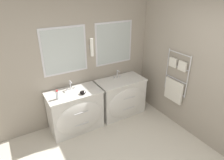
# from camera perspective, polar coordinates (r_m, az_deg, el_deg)

# --- Properties ---
(wall_back) EXTENTS (4.97, 0.14, 2.60)m
(wall_back) POSITION_cam_1_polar(r_m,az_deg,el_deg) (3.96, -10.57, 5.46)
(wall_back) COLOR #9E9384
(wall_back) RESTS_ON ground_plane
(wall_right) EXTENTS (0.13, 4.28, 2.60)m
(wall_right) POSITION_cam_1_polar(r_m,az_deg,el_deg) (3.96, 20.21, 4.03)
(wall_right) COLOR #9E9384
(wall_right) RESTS_ON ground_plane
(vanity_left) EXTENTS (1.02, 0.62, 0.82)m
(vanity_left) POSITION_cam_1_polar(r_m,az_deg,el_deg) (4.00, -10.30, -8.70)
(vanity_left) COLOR silver
(vanity_left) RESTS_ON ground_plane
(vanity_right) EXTENTS (1.02, 0.62, 0.82)m
(vanity_right) POSITION_cam_1_polar(r_m,az_deg,el_deg) (4.40, 2.69, -4.89)
(vanity_right) COLOR silver
(vanity_right) RESTS_ON ground_plane
(faucet_left) EXTENTS (0.17, 0.11, 0.18)m
(faucet_left) POSITION_cam_1_polar(r_m,az_deg,el_deg) (3.90, -11.76, -1.51)
(faucet_left) COLOR silver
(faucet_left) RESTS_ON vanity_left
(faucet_right) EXTENTS (0.17, 0.11, 0.18)m
(faucet_right) POSITION_cam_1_polar(r_m,az_deg,el_deg) (4.31, 1.57, 1.70)
(faucet_right) COLOR silver
(faucet_right) RESTS_ON vanity_right
(toiletry_bottle) EXTENTS (0.06, 0.06, 0.17)m
(toiletry_bottle) POSITION_cam_1_polar(r_m,az_deg,el_deg) (3.63, -15.33, -4.13)
(toiletry_bottle) COLOR silver
(toiletry_bottle) RESTS_ON vanity_left
(amenity_bowl) EXTENTS (0.11, 0.11, 0.07)m
(amenity_bowl) POSITION_cam_1_polar(r_m,az_deg,el_deg) (3.72, -8.37, -3.53)
(amenity_bowl) COLOR black
(amenity_bowl) RESTS_ON vanity_left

